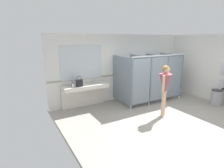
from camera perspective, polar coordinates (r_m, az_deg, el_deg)
The scene contains 13 objects.
ground_plane at distance 6.22m, azimuth 16.74°, elevation -10.67°, with size 6.39×5.48×0.10m, color #9E998E.
wall_back at distance 7.67m, azimuth 3.83°, elevation 5.39°, with size 6.39×0.12×2.68m, color silver.
wall_side_right at distance 8.20m, azimuth 31.85°, elevation 3.88°, with size 0.12×5.48×2.68m, color silver.
wall_back_tile_band at distance 7.66m, azimuth 4.07°, elevation 3.19°, with size 6.39×0.01×0.06m, color #9E937F.
vanity_counter at distance 6.71m, azimuth -8.62°, elevation -2.02°, with size 1.67×0.57×1.00m.
mirror_panel at distance 6.69m, azimuth -9.57°, elevation 6.70°, with size 1.57×0.02×1.23m, color silver.
bathroom_stalls at distance 7.44m, azimuth 12.31°, elevation 2.20°, with size 2.61×1.31×1.91m.
paper_towel_dispenser_lower at distance 8.14m, azimuth 31.60°, elevation -0.28°, with size 0.32×0.13×0.39m.
trash_bin at distance 7.99m, azimuth 30.16°, elevation -3.75°, with size 0.40×0.40×0.61m.
person_standing at distance 5.98m, azimuth 16.41°, elevation -0.17°, with size 0.55×0.55×1.70m.
handbag at distance 6.31m, azimuth -10.32°, elevation 0.40°, with size 0.22×0.11×0.38m.
soap_dispenser at distance 6.62m, azimuth -10.90°, elevation 0.56°, with size 0.07×0.07×0.20m.
paper_cup at distance 6.27m, azimuth -12.25°, elevation -0.59°, with size 0.07×0.07×0.10m, color white.
Camera 1 is at (-4.23, -3.79, 2.49)m, focal length 28.86 mm.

